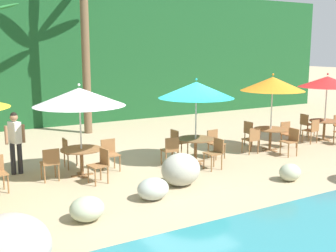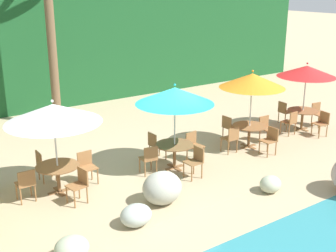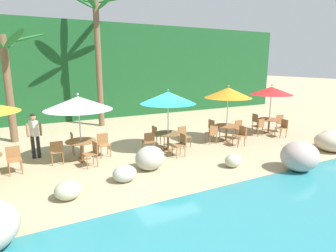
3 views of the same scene
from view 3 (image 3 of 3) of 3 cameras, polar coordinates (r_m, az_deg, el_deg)
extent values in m
plane|color=tan|center=(11.67, -1.27, -4.84)|extent=(120.00, 120.00, 0.00)
cube|color=tan|center=(11.67, -1.27, -4.82)|extent=(18.00, 5.20, 0.01)
cube|color=#194C23|center=(19.62, -13.27, 10.80)|extent=(28.00, 2.40, 6.00)
ellipsoid|color=#B0B799|center=(9.98, 13.03, -6.89)|extent=(0.58, 0.52, 0.45)
ellipsoid|color=#B5AE95|center=(13.65, 30.10, -2.30)|extent=(1.07, 0.87, 0.78)
ellipsoid|color=#ACB7AB|center=(8.68, -8.77, -9.51)|extent=(0.74, 0.62, 0.50)
ellipsoid|color=beige|center=(13.19, 30.16, -2.80)|extent=(1.16, 1.30, 0.77)
ellipsoid|color=#ACB997|center=(7.99, -19.63, -12.18)|extent=(0.69, 0.64, 0.49)
ellipsoid|color=#ACAD9D|center=(9.46, -3.68, -6.49)|extent=(1.00, 0.88, 0.82)
ellipsoid|color=#B59F97|center=(10.30, 25.16, -5.55)|extent=(1.29, 1.16, 1.00)
cylinder|color=olive|center=(10.26, -27.47, -7.48)|extent=(0.04, 0.04, 0.45)
cylinder|color=olive|center=(10.23, -29.46, -7.74)|extent=(0.04, 0.04, 0.45)
cylinder|color=olive|center=(10.59, -27.71, -6.89)|extent=(0.04, 0.04, 0.45)
cylinder|color=olive|center=(10.57, -29.63, -7.14)|extent=(0.04, 0.04, 0.45)
cube|color=olive|center=(10.34, -28.70, -6.05)|extent=(0.46, 0.46, 0.03)
cube|color=olive|center=(10.47, -28.93, -4.73)|extent=(0.42, 0.08, 0.42)
cylinder|color=silver|center=(10.63, -17.38, -0.95)|extent=(0.04, 0.04, 2.23)
cone|color=white|center=(10.45, -17.75, 4.46)|extent=(2.39, 2.39, 0.47)
sphere|color=white|center=(10.41, -17.86, 6.15)|extent=(0.07, 0.07, 0.07)
cube|color=brown|center=(10.93, -17.01, -6.56)|extent=(0.60, 0.12, 0.03)
cube|color=brown|center=(10.93, -17.01, -6.56)|extent=(0.12, 0.60, 0.03)
cylinder|color=brown|center=(10.82, -17.13, -4.78)|extent=(0.09, 0.09, 0.71)
cylinder|color=brown|center=(10.72, -17.25, -2.96)|extent=(1.10, 1.10, 0.03)
cylinder|color=olive|center=(10.93, -11.59, -5.09)|extent=(0.04, 0.04, 0.45)
cylinder|color=olive|center=(10.84, -13.40, -5.33)|extent=(0.04, 0.04, 0.45)
cylinder|color=olive|center=(11.26, -12.14, -4.59)|extent=(0.04, 0.04, 0.45)
cylinder|color=olive|center=(11.17, -13.89, -4.82)|extent=(0.04, 0.04, 0.45)
cube|color=olive|center=(10.98, -12.82, -3.76)|extent=(0.43, 0.43, 0.03)
cube|color=olive|center=(11.11, -13.15, -2.53)|extent=(0.42, 0.04, 0.42)
cylinder|color=olive|center=(11.86, -17.08, -3.99)|extent=(0.04, 0.04, 0.45)
cylinder|color=olive|center=(11.52, -16.78, -4.45)|extent=(0.04, 0.04, 0.45)
cylinder|color=olive|center=(11.81, -18.79, -4.17)|extent=(0.04, 0.04, 0.45)
cylinder|color=olive|center=(11.47, -18.54, -4.65)|extent=(0.04, 0.04, 0.45)
cube|color=olive|center=(11.60, -17.88, -3.18)|extent=(0.43, 0.43, 0.03)
cube|color=olive|center=(11.53, -18.92, -2.35)|extent=(0.04, 0.42, 0.42)
cylinder|color=olive|center=(10.93, -22.57, -5.81)|extent=(0.04, 0.04, 0.45)
cylinder|color=olive|center=(10.96, -20.71, -5.62)|extent=(0.04, 0.04, 0.45)
cylinder|color=olive|center=(10.59, -22.42, -6.38)|extent=(0.04, 0.04, 0.45)
cylinder|color=olive|center=(10.62, -20.50, -6.18)|extent=(0.04, 0.04, 0.45)
cube|color=olive|center=(10.70, -21.66, -4.77)|extent=(0.43, 0.43, 0.03)
cube|color=olive|center=(10.46, -21.64, -4.05)|extent=(0.42, 0.04, 0.42)
cylinder|color=olive|center=(9.88, -16.06, -7.24)|extent=(0.04, 0.04, 0.45)
cylinder|color=olive|center=(10.20, -16.76, -6.66)|extent=(0.04, 0.04, 0.45)
cylinder|color=olive|center=(10.00, -14.13, -6.89)|extent=(0.04, 0.04, 0.45)
cylinder|color=olive|center=(10.32, -14.89, -6.33)|extent=(0.04, 0.04, 0.45)
cube|color=olive|center=(10.02, -15.54, -5.48)|extent=(0.48, 0.48, 0.03)
cube|color=olive|center=(10.03, -14.54, -4.24)|extent=(0.10, 0.42, 0.42)
cylinder|color=silver|center=(11.28, 0.01, 0.52)|extent=(0.04, 0.04, 2.28)
cone|color=teal|center=(11.11, 0.01, 5.77)|extent=(2.22, 2.22, 0.47)
sphere|color=teal|center=(11.08, 0.01, 7.36)|extent=(0.07, 0.07, 0.07)
cube|color=brown|center=(11.56, 0.01, -4.93)|extent=(0.60, 0.12, 0.03)
cube|color=brown|center=(11.56, 0.01, -4.93)|extent=(0.12, 0.60, 0.03)
cylinder|color=brown|center=(11.46, 0.01, -3.23)|extent=(0.09, 0.09, 0.71)
cylinder|color=brown|center=(11.37, 0.01, -1.51)|extent=(1.10, 1.10, 0.03)
cylinder|color=olive|center=(11.94, 4.61, -3.34)|extent=(0.04, 0.04, 0.45)
cylinder|color=olive|center=(11.74, 3.23, -3.61)|extent=(0.04, 0.04, 0.45)
cylinder|color=olive|center=(12.22, 3.57, -2.97)|extent=(0.04, 0.04, 0.45)
cylinder|color=olive|center=(12.01, 2.21, -3.22)|extent=(0.04, 0.04, 0.45)
cube|color=olive|center=(11.91, 3.42, -2.17)|extent=(0.46, 0.46, 0.03)
cube|color=olive|center=(12.02, 2.86, -1.07)|extent=(0.42, 0.08, 0.42)
cylinder|color=olive|center=(12.46, -1.54, -2.64)|extent=(0.04, 0.04, 0.45)
cylinder|color=olive|center=(12.15, -0.77, -3.03)|extent=(0.04, 0.04, 0.45)
cylinder|color=olive|center=(12.31, -3.02, -2.84)|extent=(0.04, 0.04, 0.45)
cylinder|color=olive|center=(12.00, -2.28, -3.24)|extent=(0.04, 0.04, 0.45)
cube|color=olive|center=(12.16, -1.91, -1.85)|extent=(0.43, 0.43, 0.03)
cube|color=olive|center=(12.03, -2.77, -1.06)|extent=(0.04, 0.42, 0.42)
cylinder|color=olive|center=(11.36, -5.18, -4.19)|extent=(0.04, 0.04, 0.45)
cylinder|color=olive|center=(11.46, -3.46, -4.02)|extent=(0.04, 0.04, 0.45)
cylinder|color=olive|center=(11.03, -4.68, -4.70)|extent=(0.04, 0.04, 0.45)
cylinder|color=olive|center=(11.13, -2.91, -4.51)|extent=(0.04, 0.04, 0.45)
cube|color=olive|center=(11.18, -4.08, -3.18)|extent=(0.47, 0.47, 0.03)
cube|color=olive|center=(10.94, -3.79, -2.46)|extent=(0.42, 0.09, 0.42)
cylinder|color=olive|center=(10.56, 1.82, -5.45)|extent=(0.04, 0.04, 0.45)
cylinder|color=olive|center=(10.86, 0.87, -4.94)|extent=(0.04, 0.04, 0.45)
cylinder|color=olive|center=(10.74, 3.47, -5.16)|extent=(0.04, 0.04, 0.45)
cylinder|color=olive|center=(11.03, 2.49, -4.67)|extent=(0.04, 0.04, 0.45)
cube|color=olive|center=(10.73, 2.17, -3.83)|extent=(0.43, 0.43, 0.03)
cube|color=olive|center=(10.77, 3.10, -2.69)|extent=(0.04, 0.42, 0.42)
cylinder|color=silver|center=(12.94, 11.90, 1.93)|extent=(0.04, 0.04, 2.33)
cone|color=orange|center=(12.79, 12.11, 6.62)|extent=(2.09, 2.09, 0.45)
sphere|color=orange|center=(12.76, 12.17, 7.97)|extent=(0.07, 0.07, 0.07)
cube|color=brown|center=(13.19, 11.67, -2.98)|extent=(0.60, 0.12, 0.03)
cube|color=brown|center=(13.19, 11.67, -2.98)|extent=(0.12, 0.60, 0.03)
cylinder|color=brown|center=(13.11, 11.74, -1.48)|extent=(0.09, 0.09, 0.71)
cylinder|color=brown|center=(13.03, 11.81, 0.04)|extent=(1.10, 1.10, 0.03)
cylinder|color=olive|center=(13.65, 15.60, -1.75)|extent=(0.04, 0.04, 0.45)
cylinder|color=olive|center=(13.42, 14.45, -1.93)|extent=(0.04, 0.04, 0.45)
cylinder|color=olive|center=(13.91, 14.63, -1.43)|extent=(0.04, 0.04, 0.45)
cylinder|color=olive|center=(13.69, 13.49, -1.60)|extent=(0.04, 0.04, 0.45)
cube|color=olive|center=(13.61, 14.60, -0.69)|extent=(0.43, 0.43, 0.03)
cube|color=olive|center=(13.72, 14.10, 0.27)|extent=(0.42, 0.05, 0.42)
cylinder|color=olive|center=(14.01, 9.49, -1.09)|extent=(0.04, 0.04, 0.45)
cylinder|color=olive|center=(13.75, 10.43, -1.39)|extent=(0.04, 0.04, 0.45)
cylinder|color=olive|center=(13.79, 8.34, -1.27)|extent=(0.04, 0.04, 0.45)
cylinder|color=olive|center=(13.52, 9.27, -1.58)|extent=(0.04, 0.04, 0.45)
cube|color=olive|center=(13.71, 9.42, -0.36)|extent=(0.44, 0.44, 0.03)
cube|color=olive|center=(13.55, 8.79, 0.35)|extent=(0.05, 0.42, 0.42)
cylinder|color=olive|center=(12.69, 7.54, -2.45)|extent=(0.04, 0.04, 0.45)
cylinder|color=olive|center=(12.89, 8.86, -2.26)|extent=(0.04, 0.04, 0.45)
cylinder|color=olive|center=(12.41, 8.45, -2.83)|extent=(0.04, 0.04, 0.45)
cylinder|color=olive|center=(12.61, 9.79, -2.63)|extent=(0.04, 0.04, 0.45)
cube|color=olive|center=(12.59, 8.69, -1.49)|extent=(0.43, 0.43, 0.03)
cube|color=olive|center=(12.39, 9.25, -0.81)|extent=(0.42, 0.05, 0.42)
cylinder|color=olive|center=(12.26, 13.99, -3.26)|extent=(0.04, 0.04, 0.45)
cylinder|color=olive|center=(12.53, 12.94, -2.87)|extent=(0.04, 0.04, 0.45)
cylinder|color=olive|center=(12.49, 15.25, -3.04)|extent=(0.04, 0.04, 0.45)
cylinder|color=olive|center=(12.75, 14.19, -2.67)|extent=(0.04, 0.04, 0.45)
cube|color=olive|center=(12.45, 14.15, -1.90)|extent=(0.43, 0.43, 0.03)
cube|color=olive|center=(12.53, 14.90, -0.92)|extent=(0.05, 0.42, 0.42)
cylinder|color=silver|center=(15.04, 19.97, 2.80)|extent=(0.04, 0.04, 2.27)
cone|color=red|center=(14.92, 20.27, 6.73)|extent=(2.07, 2.07, 0.39)
sphere|color=red|center=(14.90, 20.35, 7.78)|extent=(0.07, 0.07, 0.07)
cube|color=brown|center=(15.26, 19.65, -1.35)|extent=(0.60, 0.12, 0.03)
cube|color=brown|center=(15.26, 19.65, -1.35)|extent=(0.12, 0.60, 0.03)
cylinder|color=brown|center=(15.18, 19.75, -0.05)|extent=(0.09, 0.09, 0.71)
cylinder|color=brown|center=(15.11, 19.85, 1.27)|extent=(1.10, 1.10, 0.03)
cylinder|color=olive|center=(15.76, 22.99, -0.41)|extent=(0.04, 0.04, 0.45)
cylinder|color=olive|center=(15.52, 22.03, -0.51)|extent=(0.04, 0.04, 0.45)
cylinder|color=olive|center=(16.02, 22.12, -0.14)|extent=(0.04, 0.04, 0.45)
cylinder|color=olive|center=(15.78, 21.16, -0.24)|extent=(0.04, 0.04, 0.45)
cube|color=olive|center=(15.72, 22.15, 0.53)|extent=(0.47, 0.47, 0.03)
cube|color=olive|center=(15.83, 21.72, 1.36)|extent=(0.42, 0.09, 0.42)
cylinder|color=olive|center=(16.09, 17.78, 0.24)|extent=(0.04, 0.04, 0.45)
cylinder|color=olive|center=(15.82, 18.60, -0.01)|extent=(0.04, 0.04, 0.45)
cylinder|color=olive|center=(15.86, 16.78, 0.14)|extent=(0.04, 0.04, 0.45)
cylinder|color=olive|center=(15.59, 17.60, -0.12)|extent=(0.04, 0.04, 0.45)
cube|color=olive|center=(15.79, 17.75, 0.91)|extent=(0.46, 0.46, 0.03)
cube|color=olive|center=(15.63, 17.23, 1.56)|extent=(0.08, 0.42, 0.42)
cylinder|color=olive|center=(14.54, 16.67, -0.96)|extent=(0.04, 0.04, 0.45)
cylinder|color=olive|center=(14.81, 17.57, -0.78)|extent=(0.04, 0.04, 0.45)
cylinder|color=olive|center=(14.32, 17.75, -1.23)|extent=(0.04, 0.04, 0.45)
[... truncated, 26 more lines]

